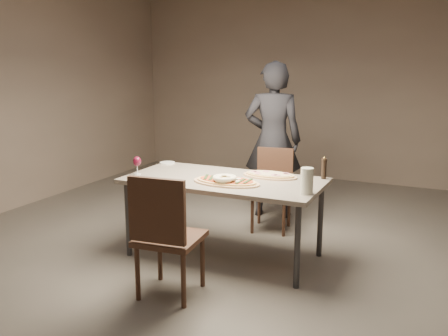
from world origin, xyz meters
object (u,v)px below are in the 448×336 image
at_px(bread_basket, 225,179).
at_px(chair_near, 165,230).
at_px(pepper_mill_left, 324,169).
at_px(chair_far, 273,184).
at_px(zucchini_pizza, 226,181).
at_px(diner, 273,140).
at_px(dining_table, 224,185).
at_px(carafe, 307,181).
at_px(ham_pizza, 270,175).

bearing_deg(bread_basket, chair_near, -100.30).
xyz_separation_m(pepper_mill_left, chair_far, (-0.69, 0.58, -0.35)).
height_order(pepper_mill_left, chair_near, chair_near).
height_order(zucchini_pizza, diner, diner).
xyz_separation_m(zucchini_pizza, bread_basket, (0.00, -0.05, 0.03)).
xyz_separation_m(dining_table, diner, (-0.02, 1.38, 0.21)).
bearing_deg(carafe, dining_table, 167.04).
bearing_deg(diner, ham_pizza, 93.03).
xyz_separation_m(carafe, chair_near, (-0.88, -0.78, -0.30)).
xyz_separation_m(ham_pizza, chair_far, (-0.21, 0.71, -0.28)).
relative_size(zucchini_pizza, chair_far, 0.71).
relative_size(zucchini_pizza, chair_near, 0.63).
bearing_deg(pepper_mill_left, carafe, -90.00).
height_order(bread_basket, chair_far, chair_far).
relative_size(zucchini_pizza, diner, 0.34).
bearing_deg(zucchini_pizza, diner, 93.37).
xyz_separation_m(bread_basket, chair_far, (0.05, 1.15, -0.31)).
relative_size(ham_pizza, diner, 0.29).
height_order(bread_basket, chair_near, chair_near).
bearing_deg(pepper_mill_left, ham_pizza, -164.51).
height_order(chair_far, diner, diner).
bearing_deg(chair_near, pepper_mill_left, 51.20).
bearing_deg(carafe, pepper_mill_left, 90.00).
bearing_deg(pepper_mill_left, diner, 130.20).
bearing_deg(chair_near, dining_table, 81.46).
bearing_deg(chair_near, bread_basket, 73.93).
height_order(carafe, chair_far, carafe).
bearing_deg(chair_far, carafe, 112.34).
relative_size(zucchini_pizza, ham_pizza, 1.20).
height_order(carafe, chair_near, chair_near).
bearing_deg(diner, chair_near, 74.08).
xyz_separation_m(zucchini_pizza, carafe, (0.74, -0.05, 0.09)).
xyz_separation_m(carafe, diner, (-0.85, 1.57, 0.04)).
xyz_separation_m(chair_near, chair_far, (0.19, 1.93, -0.06)).
xyz_separation_m(carafe, chair_far, (-0.69, 1.15, -0.37)).
bearing_deg(diner, dining_table, 75.48).
xyz_separation_m(zucchini_pizza, chair_far, (0.05, 1.11, -0.28)).
bearing_deg(pepper_mill_left, chair_far, 139.81).
distance_m(zucchini_pizza, carafe, 0.75).
xyz_separation_m(bread_basket, diner, (-0.11, 1.57, 0.11)).
bearing_deg(ham_pizza, pepper_mill_left, 18.63).
relative_size(zucchini_pizza, bread_basket, 2.92).
relative_size(carafe, chair_far, 0.25).
bearing_deg(diner, carafe, 103.12).
bearing_deg(zucchini_pizza, chair_near, -100.07).
relative_size(zucchini_pizza, pepper_mill_left, 3.18).
xyz_separation_m(chair_far, diner, (-0.16, 0.42, 0.41)).
height_order(dining_table, pepper_mill_left, pepper_mill_left).
height_order(ham_pizza, carafe, carafe).
bearing_deg(carafe, chair_far, 120.84).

